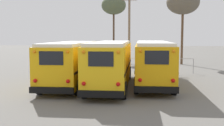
{
  "coord_description": "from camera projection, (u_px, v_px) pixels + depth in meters",
  "views": [
    {
      "loc": [
        2.26,
        -20.04,
        3.56
      ],
      "look_at": [
        0.0,
        -0.18,
        1.61
      ],
      "focal_mm": 45.0,
      "sensor_mm": 36.0,
      "label": 1
    }
  ],
  "objects": [
    {
      "name": "school_bus_2",
      "position": [
        153.0,
        61.0,
        20.63
      ],
      "size": [
        2.68,
        10.36,
        3.13
      ],
      "color": "#E5A00C",
      "rests_on": "ground"
    },
    {
      "name": "bare_tree_1",
      "position": [
        114.0,
        6.0,
        39.63
      ],
      "size": [
        3.46,
        3.46,
        9.14
      ],
      "color": "#473323",
      "rests_on": "ground"
    },
    {
      "name": "fence_line",
      "position": [
        120.0,
        63.0,
        27.08
      ],
      "size": [
        13.86,
        0.06,
        1.42
      ],
      "color": "#939399",
      "rests_on": "ground"
    },
    {
      "name": "school_bus_1",
      "position": [
        111.0,
        62.0,
        19.42
      ],
      "size": [
        2.62,
        10.21,
        3.14
      ],
      "color": "yellow",
      "rests_on": "ground"
    },
    {
      "name": "bare_tree_0",
      "position": [
        183.0,
        3.0,
        34.34
      ],
      "size": [
        4.02,
        4.02,
        9.16
      ],
      "color": "brown",
      "rests_on": "ground"
    },
    {
      "name": "ground_plane",
      "position": [
        112.0,
        85.0,
        20.42
      ],
      "size": [
        160.0,
        160.0,
        0.0
      ],
      "primitive_type": "plane",
      "color": "#66635E"
    },
    {
      "name": "school_bus_0",
      "position": [
        71.0,
        62.0,
        20.13
      ],
      "size": [
        2.74,
        9.52,
        3.1
      ],
      "color": "#EAAA0F",
      "rests_on": "ground"
    },
    {
      "name": "utility_pole",
      "position": [
        129.0,
        27.0,
        32.6
      ],
      "size": [
        1.8,
        0.26,
        8.73
      ],
      "color": "#75604C",
      "rests_on": "ground"
    }
  ]
}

